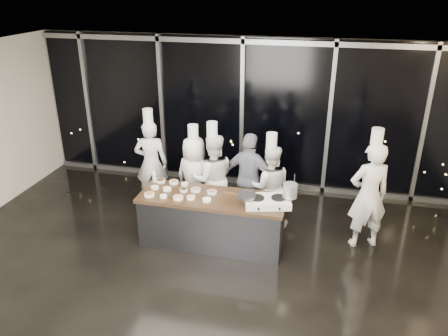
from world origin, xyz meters
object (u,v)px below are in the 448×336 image
object	(u,v)px
chef_right	(270,186)
chef_side	(369,195)
chef_left	(194,177)
stock_pot	(290,191)
frying_pan	(246,195)
guest	(250,179)
demo_counter	(212,220)
chef_far_left	(151,162)
stove	(268,201)
chef_center	(213,178)

from	to	relation	value
chef_right	chef_side	size ratio (longest dim) A/B	0.86
chef_left	chef_right	world-z (taller)	chef_left
stock_pot	chef_right	size ratio (longest dim) A/B	0.13
frying_pan	guest	world-z (taller)	guest
demo_counter	guest	distance (m)	1.08
chef_far_left	guest	distance (m)	2.05
stove	chef_side	world-z (taller)	chef_side
chef_center	guest	xyz separation A→B (m)	(0.68, 0.07, 0.01)
demo_counter	chef_right	size ratio (longest dim) A/B	1.36
chef_left	guest	bearing A→B (deg)	-164.71
demo_counter	chef_left	size ratio (longest dim) A/B	1.34
chef_left	guest	world-z (taller)	chef_left
chef_far_left	demo_counter	bearing A→B (deg)	131.38
guest	chef_side	distance (m)	2.08
frying_pan	guest	size ratio (longest dim) A/B	0.32
frying_pan	chef_center	world-z (taller)	chef_center
demo_counter	chef_center	xyz separation A→B (m)	(-0.20, 0.80, 0.41)
stove	guest	size ratio (longest dim) A/B	0.46
chef_right	guest	bearing A→B (deg)	-15.91
frying_pan	chef_left	distance (m)	1.57
stock_pot	chef_side	world-z (taller)	chef_side
guest	chef_right	world-z (taller)	chef_right
demo_counter	stove	world-z (taller)	stove
chef_left	stove	bearing A→B (deg)	162.67
stock_pot	stove	bearing A→B (deg)	-166.12
chef_right	chef_center	bearing A→B (deg)	-8.42
chef_left	guest	xyz separation A→B (m)	(1.05, 0.02, 0.06)
frying_pan	demo_counter	bearing A→B (deg)	152.19
guest	chef_side	world-z (taller)	chef_side
chef_center	chef_right	bearing A→B (deg)	159.90
demo_counter	chef_side	xyz separation A→B (m)	(2.53, 0.56, 0.50)
frying_pan	stock_pot	size ratio (longest dim) A/B	2.46
demo_counter	chef_far_left	world-z (taller)	chef_far_left
chef_far_left	chef_side	world-z (taller)	chef_side
chef_right	demo_counter	bearing A→B (deg)	34.04
guest	frying_pan	bearing A→B (deg)	110.72
chef_center	chef_far_left	bearing A→B (deg)	-36.75
demo_counter	chef_right	distance (m)	1.25
stove	frying_pan	size ratio (longest dim) A/B	1.41
stock_pot	chef_left	world-z (taller)	chef_left
chef_center	chef_left	bearing A→B (deg)	-30.59
stock_pot	chef_center	size ratio (longest dim) A/B	0.12
chef_center	stock_pot	bearing A→B (deg)	129.66
chef_far_left	chef_left	world-z (taller)	chef_far_left
chef_far_left	chef_center	size ratio (longest dim) A/B	1.03
frying_pan	chef_far_left	bearing A→B (deg)	134.89
chef_left	chef_center	world-z (taller)	chef_center
frying_pan	stock_pot	xyz separation A→B (m)	(0.67, 0.16, 0.09)
chef_far_left	chef_center	distance (m)	1.40
demo_counter	chef_center	distance (m)	0.92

